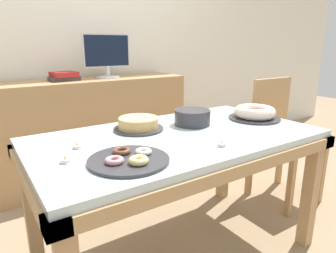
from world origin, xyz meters
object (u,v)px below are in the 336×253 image
Objects in this scene: plate_stack at (192,117)px; tealight_right_edge at (77,146)px; tealight_near_cakes at (222,144)px; tealight_near_front at (187,114)px; cake_golden_bundt at (255,113)px; cake_chocolate_round at (138,124)px; chair at (280,133)px; tealight_centre at (65,160)px; pastry_platter at (129,159)px; book_stack at (64,76)px; computer_monitor at (107,56)px.

tealight_right_edge is at bearing -177.05° from plate_stack.
tealight_near_front is at bearing 67.99° from tealight_near_cakes.
cake_golden_bundt reaches higher than tealight_near_front.
tealight_near_front is at bearing 15.57° from cake_chocolate_round.
chair reaches higher than cake_golden_bundt.
tealight_centre is 1.00× the size of tealight_right_edge.
plate_stack is 5.25× the size of tealight_near_cakes.
tealight_centre is at bearing 148.62° from pastry_platter.
chair reaches higher than plate_stack.
tealight_right_edge is at bearing 114.21° from pastry_platter.
cake_chocolate_round is 0.54m from tealight_centre.
tealight_right_edge is (-0.70, -0.04, -0.03)m from plate_stack.
plate_stack is 0.40m from tealight_near_cakes.
book_stack is 1.60m from tealight_near_cakes.
plate_stack reaches higher than tealight_right_edge.
tealight_centre is (-1.20, -0.07, -0.03)m from cake_golden_bundt.
computer_monitor is 1.28× the size of pastry_platter.
tealight_centre is at bearing -151.22° from cake_chocolate_round.
pastry_platter is 8.30× the size of tealight_centre.
pastry_platter is (-0.98, -0.20, -0.03)m from cake_golden_bundt.
computer_monitor is at bearing 97.54° from tealight_near_front.
cake_golden_bundt is (0.73, -0.19, 0.01)m from cake_chocolate_round.
tealight_centre is at bearing -122.72° from tealight_right_edge.
plate_stack is 0.23m from tealight_near_front.
computer_monitor is at bearing 86.23° from tealight_near_cakes.
tealight_right_edge and tealight_near_front have the same top height.
cake_chocolate_round is at bearing 166.09° from plate_stack.
cake_golden_bundt is 1.20m from tealight_centre.
cake_chocolate_round reaches higher than tealight_centre.
tealight_centre is (-0.22, 0.13, -0.00)m from pastry_platter.
cake_chocolate_round is 0.33m from plate_stack.
pastry_platter is 8.30× the size of tealight_near_front.
cake_golden_bundt reaches higher than pastry_platter.
plate_stack is (0.32, -0.08, 0.01)m from cake_chocolate_round.
cake_chocolate_round is (0.09, -1.11, -0.17)m from book_stack.
tealight_centre is (-0.77, -1.36, -0.35)m from computer_monitor.
cake_golden_bundt is at bearing 26.77° from tealight_near_cakes.
book_stack is 1.13m from tealight_near_front.
book_stack is 1.15× the size of plate_stack.
plate_stack is (0.57, 0.31, 0.03)m from pastry_platter.
computer_monitor is at bearing 61.13° from tealight_right_edge.
book_stack is 0.75× the size of cake_golden_bundt.
pastry_platter is at bearing 171.24° from tealight_near_cakes.
pastry_platter is 8.30× the size of tealight_near_cakes.
computer_monitor is 1.63m from pastry_platter.
pastry_platter is at bearing -96.34° from book_stack.
computer_monitor reaches higher than plate_stack.
book_stack is at bearing 76.59° from tealight_right_edge.
tealight_near_front is (0.90, 0.38, 0.00)m from tealight_centre.
chair is at bearing -11.42° from tealight_near_front.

